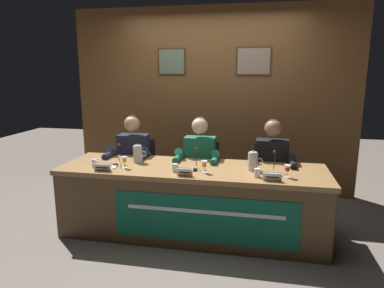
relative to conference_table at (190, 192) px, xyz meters
name	(u,v)px	position (x,y,z in m)	size (l,w,h in m)	color
ground_plane	(192,232)	(0.00, 0.11, -0.50)	(12.00, 12.00, 0.00)	#70665B
wall_back_panelled	(212,101)	(0.00, 1.56, 0.80)	(3.99, 0.14, 2.60)	brown
conference_table	(190,192)	(0.00, 0.00, 0.00)	(2.79, 0.83, 0.74)	olive
chair_left	(138,175)	(-0.84, 0.71, -0.08)	(0.44, 0.44, 0.88)	black
panelist_left	(131,158)	(-0.84, 0.51, 0.20)	(0.51, 0.48, 1.21)	black
nameplate_left	(103,167)	(-0.87, -0.20, 0.28)	(0.19, 0.06, 0.08)	white
juice_glass_left	(124,160)	(-0.69, -0.06, 0.32)	(0.06, 0.06, 0.12)	white
water_cup_left	(95,163)	(-1.01, -0.08, 0.28)	(0.06, 0.06, 0.08)	silver
microphone_left	(117,158)	(-0.82, 0.04, 0.31)	(0.06, 0.17, 0.22)	black
chair_center	(201,179)	(0.00, 0.71, -0.08)	(0.44, 0.44, 0.88)	black
panelist_center	(199,161)	(0.00, 0.51, 0.20)	(0.51, 0.48, 1.21)	black
nameplate_center	(185,172)	(-0.01, -0.21, 0.28)	(0.15, 0.06, 0.08)	white
juice_glass_center	(204,164)	(0.15, -0.07, 0.32)	(0.06, 0.06, 0.12)	white
water_cup_center	(175,168)	(-0.14, -0.10, 0.28)	(0.06, 0.06, 0.08)	silver
microphone_center	(195,163)	(0.04, 0.03, 0.31)	(0.06, 0.17, 0.22)	black
chair_right	(270,183)	(0.83, 0.71, -0.08)	(0.44, 0.44, 0.88)	black
panelist_right	(272,165)	(0.83, 0.51, 0.20)	(0.51, 0.48, 1.21)	black
nameplate_right	(272,177)	(0.81, -0.20, 0.28)	(0.17, 0.06, 0.08)	white
juice_glass_right	(287,169)	(0.95, -0.07, 0.32)	(0.06, 0.06, 0.12)	white
water_cup_right	(257,173)	(0.67, -0.11, 0.28)	(0.06, 0.06, 0.08)	silver
microphone_right	(274,166)	(0.83, 0.05, 0.31)	(0.06, 0.17, 0.22)	black
water_pitcher_left_side	(138,154)	(-0.63, 0.19, 0.33)	(0.15, 0.10, 0.21)	silver
water_pitcher_right_side	(253,161)	(0.63, 0.11, 0.33)	(0.15, 0.10, 0.21)	silver
document_stack_left	(106,167)	(-0.89, -0.07, 0.24)	(0.24, 0.19, 0.01)	white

